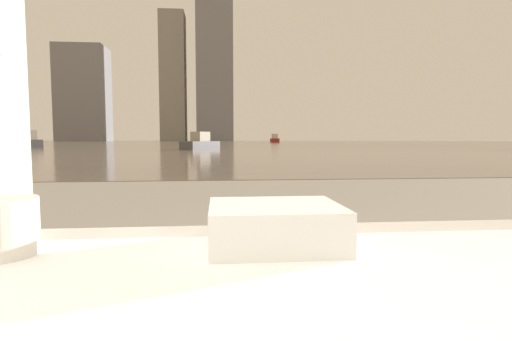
% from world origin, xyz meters
% --- Properties ---
extents(towel_stack, '(0.25, 0.21, 0.08)m').
position_xyz_m(towel_stack, '(-0.14, 0.80, 0.57)').
color(towel_stack, white).
rests_on(towel_stack, bathtub).
extents(harbor_water, '(180.00, 110.00, 0.01)m').
position_xyz_m(harbor_water, '(0.00, 62.00, 0.01)').
color(harbor_water, gray).
rests_on(harbor_water, ground_plane).
extents(harbor_boat_2, '(3.11, 3.76, 1.38)m').
position_xyz_m(harbor_boat_2, '(-15.03, 32.74, 0.50)').
color(harbor_boat_2, '#4C4C51').
rests_on(harbor_boat_2, harbor_water).
extents(harbor_boat_4, '(2.60, 3.20, 1.17)m').
position_xyz_m(harbor_boat_4, '(-1.48, 26.66, 0.42)').
color(harbor_boat_4, '#4C4C51').
rests_on(harbor_boat_4, harbor_water).
extents(harbor_boat_5, '(1.75, 4.36, 1.60)m').
position_xyz_m(harbor_boat_5, '(10.07, 73.92, 0.57)').
color(harbor_boat_5, maroon).
rests_on(harbor_boat_5, harbor_water).
extents(skyline_tower_0, '(13.03, 10.86, 26.41)m').
position_xyz_m(skyline_tower_0, '(-38.36, 118.00, 13.21)').
color(skyline_tower_0, slate).
rests_on(skyline_tower_0, ground_plane).
extents(skyline_tower_1, '(7.01, 8.10, 36.26)m').
position_xyz_m(skyline_tower_1, '(-13.28, 118.00, 18.13)').
color(skyline_tower_1, gray).
rests_on(skyline_tower_1, ground_plane).
extents(skyline_tower_2, '(10.24, 12.51, 50.06)m').
position_xyz_m(skyline_tower_2, '(-1.36, 118.00, 25.03)').
color(skyline_tower_2, slate).
rests_on(skyline_tower_2, ground_plane).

